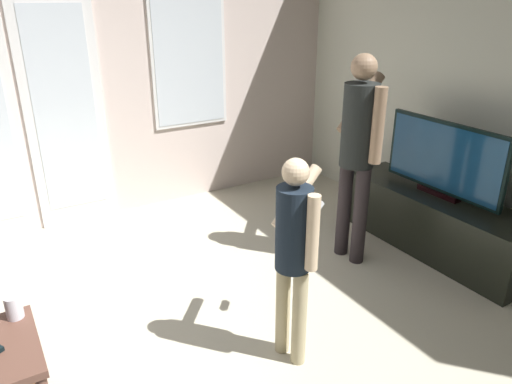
{
  "coord_description": "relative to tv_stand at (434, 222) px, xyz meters",
  "views": [
    {
      "loc": [
        -0.46,
        -2.09,
        1.98
      ],
      "look_at": [
        0.85,
        0.08,
        0.93
      ],
      "focal_mm": 33.71,
      "sensor_mm": 36.0,
      "label": 1
    }
  ],
  "objects": [
    {
      "name": "person_child",
      "position": [
        -1.75,
        -0.45,
        0.5
      ],
      "size": [
        0.45,
        0.39,
        1.23
      ],
      "color": "tan",
      "rests_on": "ground_plane"
    },
    {
      "name": "person_adult",
      "position": [
        -0.68,
        0.25,
        0.72
      ],
      "size": [
        0.56,
        0.47,
        1.61
      ],
      "color": "#2A2326",
      "rests_on": "ground_plane"
    },
    {
      "name": "tv_stand",
      "position": [
        0.0,
        0.0,
        0.0
      ],
      "size": [
        0.5,
        1.66,
        0.48
      ],
      "color": "black",
      "rests_on": "ground_plane"
    },
    {
      "name": "wall_right_plain",
      "position": [
        0.36,
        -0.2,
        1.19
      ],
      "size": [
        0.06,
        4.69,
        2.86
      ],
      "color": "beige",
      "rests_on": "ground_plane"
    },
    {
      "name": "cup_near_edge",
      "position": [
        -3.11,
        0.09,
        0.27
      ],
      "size": [
        0.08,
        0.08,
        0.13
      ],
      "primitive_type": "cylinder",
      "color": "white",
      "rests_on": "coffee_table"
    },
    {
      "name": "wall_back_with_doors",
      "position": [
        -2.61,
        2.11,
        1.16
      ],
      "size": [
        6.06,
        0.09,
        2.89
      ],
      "color": "beige",
      "rests_on": "ground_plane"
    },
    {
      "name": "flat_screen_tv",
      "position": [
        -0.0,
        0.0,
        0.55
      ],
      "size": [
        0.08,
        1.07,
        0.6
      ],
      "color": "black",
      "rests_on": "tv_stand"
    }
  ]
}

